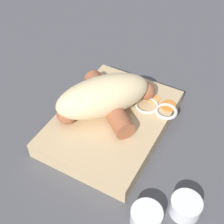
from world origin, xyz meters
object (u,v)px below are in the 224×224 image
at_px(bread_roll, 103,96).
at_px(sausage, 108,102).
at_px(condiment_cup_near, 146,217).
at_px(condiment_cup_far, 185,207).
at_px(food_tray, 112,122).

distance_m(bread_roll, sausage, 0.02).
xyz_separation_m(condiment_cup_near, condiment_cup_far, (0.04, -0.04, 0.00)).
relative_size(food_tray, sausage, 1.60).
height_order(condiment_cup_near, condiment_cup_far, same).
xyz_separation_m(sausage, condiment_cup_near, (-0.14, -0.14, -0.03)).
xyz_separation_m(bread_roll, condiment_cup_far, (-0.09, -0.18, -0.05)).
distance_m(bread_roll, condiment_cup_near, 0.20).
bearing_deg(condiment_cup_near, bread_roll, 46.61).
distance_m(food_tray, condiment_cup_near, 0.18).
relative_size(food_tray, condiment_cup_far, 5.45).
xyz_separation_m(food_tray, sausage, (0.01, 0.01, 0.03)).
bearing_deg(food_tray, condiment_cup_far, -118.48).
distance_m(food_tray, sausage, 0.04).
height_order(food_tray, sausage, sausage).
bearing_deg(food_tray, bread_roll, 71.23).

